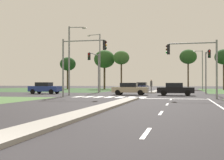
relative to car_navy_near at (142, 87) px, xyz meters
The scene contains 33 objects.
ground_plane 14.84m from the car_navy_near, 81.25° to the right, with size 200.00×200.00×0.00m, color #282628.
grass_verge_far_left 25.26m from the car_navy_near, 157.02° to the left, with size 35.00×35.00×0.01m, color #2D4C28.
median_island_near 33.72m from the car_navy_near, 86.17° to the right, with size 1.20×22.00×0.14m, color gray.
median_island_far 10.63m from the car_navy_near, 77.72° to the left, with size 1.20×36.00×0.14m, color gray.
lane_dash_near 41.38m from the car_navy_near, 82.00° to the right, with size 0.14×2.00×0.01m, color silver.
lane_dash_second 35.45m from the car_navy_near, 80.65° to the right, with size 0.14×2.00×0.01m, color silver.
lane_dash_third 29.54m from the car_navy_near, 78.76° to the right, with size 0.14×2.00×0.01m, color silver.
lane_dash_fourth 23.69m from the car_navy_near, 75.93° to the right, with size 0.14×2.00×0.01m, color silver.
stop_bar_near 22.49m from the car_navy_near, 74.37° to the right, with size 6.40×0.50×0.01m, color silver.
crosswalk_bar_near 20.28m from the car_navy_near, 101.80° to the right, with size 0.70×2.80×0.01m, color silver.
crosswalk_bar_second 20.08m from the car_navy_near, 98.59° to the right, with size 0.70×2.80×0.01m, color silver.
crosswalk_bar_third 19.94m from the car_navy_near, 95.31° to the right, with size 0.70×2.80×0.01m, color silver.
crosswalk_bar_fourth 19.87m from the car_navy_near, 92.01° to the right, with size 0.70×2.80×0.01m, color silver.
crosswalk_bar_fifth 19.86m from the car_navy_near, 88.69° to the right, with size 0.70×2.80×0.01m, color silver.
crosswalk_bar_sixth 19.92m from the car_navy_near, 85.38° to the right, with size 0.70×2.80×0.01m, color silver.
crosswalk_bar_seventh 20.05m from the car_navy_near, 82.10° to the right, with size 0.70×2.80×0.01m, color silver.
car_navy_near is the anchor object (origin of this frame).
car_blue_second 17.28m from the car_navy_near, 132.45° to the right, with size 4.28×2.08×1.57m.
car_beige_third 13.58m from the car_navy_near, 88.44° to the right, with size 4.43×2.07×1.51m.
car_black_fourth 15.60m from the car_navy_near, 67.55° to the right, with size 4.27×2.03×1.50m.
traffic_signal_far_left 11.57m from the car_navy_near, 118.73° to the right, with size 0.32×4.82×5.80m.
traffic_signal_far_right 14.52m from the car_navy_near, 45.91° to the right, with size 0.32×5.81×5.70m.
traffic_signal_near_right 22.94m from the car_navy_near, 69.05° to the right, with size 4.72×0.32×5.48m.
traffic_signal_near_left 21.82m from the car_navy_near, 99.81° to the right, with size 4.83×0.32×6.08m.
street_lamp_second 18.45m from the car_navy_near, 110.08° to the right, with size 2.17×0.55×8.24m.
street_lamp_third 8.77m from the car_navy_near, 151.02° to the right, with size 2.37×0.51×9.53m.
street_lamp_fourth 19.58m from the car_navy_near, 55.98° to the left, with size 1.98×0.53×8.45m.
pedestrian_at_median 5.72m from the car_navy_near, 67.73° to the right, with size 0.34×0.34×1.86m.
treeline_near 26.67m from the car_navy_near, 140.77° to the left, with size 3.82×3.82×7.70m.
treeline_second 22.33m from the car_navy_near, 122.45° to the left, with size 5.02×5.02×9.34m.
treeline_third 18.92m from the car_navy_near, 113.15° to the left, with size 3.71×3.71×8.90m.
treeline_fourth 20.47m from the car_navy_near, 65.80° to the left, with size 3.80×3.80×8.95m.
treeline_fifth 22.72m from the car_navy_near, 45.97° to the left, with size 3.79×3.79×8.59m.
Camera 1 is at (4.57, -5.07, 1.50)m, focal length 46.99 mm.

